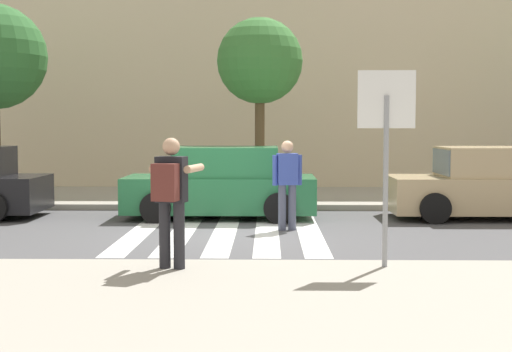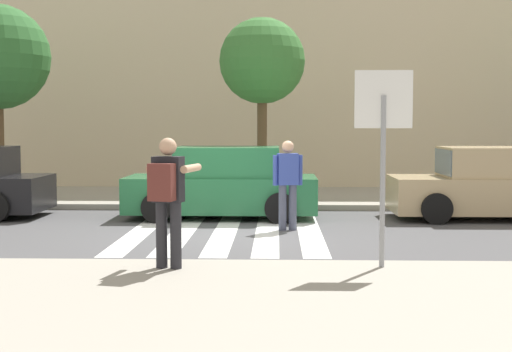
{
  "view_description": "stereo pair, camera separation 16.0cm",
  "coord_description": "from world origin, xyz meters",
  "px_view_note": "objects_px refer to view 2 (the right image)",
  "views": [
    {
      "loc": [
        0.82,
        -13.09,
        2.05
      ],
      "look_at": [
        0.6,
        -0.2,
        1.1
      ],
      "focal_mm": 50.0,
      "sensor_mm": 36.0,
      "label": 1
    },
    {
      "loc": [
        0.98,
        -13.09,
        2.05
      ],
      "look_at": [
        0.6,
        -0.2,
        1.1
      ],
      "focal_mm": 50.0,
      "sensor_mm": 36.0,
      "label": 2
    }
  ],
  "objects_px": {
    "stop_sign": "(383,124)",
    "parked_car_tan": "(490,185)",
    "pedestrian_crossing": "(288,180)",
    "photographer_with_backpack": "(168,191)",
    "street_tree_center": "(262,62)",
    "parked_car_green": "(223,185)"
  },
  "relations": [
    {
      "from": "stop_sign",
      "to": "pedestrian_crossing",
      "type": "distance_m",
      "value": 4.47
    },
    {
      "from": "photographer_with_backpack",
      "to": "street_tree_center",
      "type": "height_order",
      "value": "street_tree_center"
    },
    {
      "from": "pedestrian_crossing",
      "to": "parked_car_tan",
      "type": "bearing_deg",
      "value": 22.1
    },
    {
      "from": "parked_car_green",
      "to": "parked_car_tan",
      "type": "distance_m",
      "value": 5.74
    },
    {
      "from": "stop_sign",
      "to": "parked_car_green",
      "type": "relative_size",
      "value": 0.64
    },
    {
      "from": "parked_car_tan",
      "to": "street_tree_center",
      "type": "height_order",
      "value": "street_tree_center"
    },
    {
      "from": "pedestrian_crossing",
      "to": "parked_car_tan",
      "type": "xyz_separation_m",
      "value": [
        4.37,
        1.77,
        -0.25
      ]
    },
    {
      "from": "photographer_with_backpack",
      "to": "parked_car_tan",
      "type": "bearing_deg",
      "value": 45.64
    },
    {
      "from": "pedestrian_crossing",
      "to": "street_tree_center",
      "type": "height_order",
      "value": "street_tree_center"
    },
    {
      "from": "photographer_with_backpack",
      "to": "pedestrian_crossing",
      "type": "relative_size",
      "value": 1.0
    },
    {
      "from": "photographer_with_backpack",
      "to": "parked_car_green",
      "type": "distance_m",
      "value": 6.17
    },
    {
      "from": "photographer_with_backpack",
      "to": "street_tree_center",
      "type": "distance_m",
      "value": 8.65
    },
    {
      "from": "stop_sign",
      "to": "photographer_with_backpack",
      "type": "xyz_separation_m",
      "value": [
        -2.83,
        -0.2,
        -0.87
      ]
    },
    {
      "from": "stop_sign",
      "to": "parked_car_tan",
      "type": "height_order",
      "value": "stop_sign"
    },
    {
      "from": "pedestrian_crossing",
      "to": "street_tree_center",
      "type": "relative_size",
      "value": 0.38
    },
    {
      "from": "stop_sign",
      "to": "street_tree_center",
      "type": "xyz_separation_m",
      "value": [
        -1.76,
        8.05,
        1.5
      ]
    },
    {
      "from": "parked_car_tan",
      "to": "photographer_with_backpack",
      "type": "bearing_deg",
      "value": -134.36
    },
    {
      "from": "pedestrian_crossing",
      "to": "photographer_with_backpack",
      "type": "bearing_deg",
      "value": -110.57
    },
    {
      "from": "stop_sign",
      "to": "parked_car_tan",
      "type": "bearing_deg",
      "value": 61.89
    },
    {
      "from": "street_tree_center",
      "to": "parked_car_green",
      "type": "bearing_deg",
      "value": -110.77
    },
    {
      "from": "parked_car_tan",
      "to": "street_tree_center",
      "type": "distance_m",
      "value": 6.06
    },
    {
      "from": "pedestrian_crossing",
      "to": "parked_car_green",
      "type": "distance_m",
      "value": 2.25
    }
  ]
}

